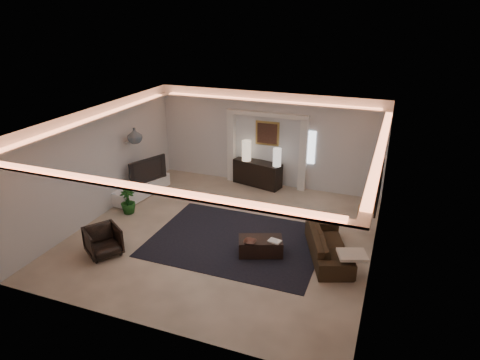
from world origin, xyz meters
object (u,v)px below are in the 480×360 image
(sofa, at_px, (329,245))
(armchair, at_px, (103,241))
(console, at_px, (257,173))
(coffee_table, at_px, (260,246))

(sofa, distance_m, armchair, 5.06)
(console, distance_m, armchair, 5.41)
(coffee_table, relative_size, armchair, 1.34)
(coffee_table, bearing_deg, console, 88.64)
(armchair, bearing_deg, console, 12.82)
(console, height_order, coffee_table, console)
(sofa, relative_size, coffee_table, 2.03)
(sofa, bearing_deg, armchair, 89.05)
(sofa, height_order, armchair, armchair)
(sofa, bearing_deg, console, 19.41)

